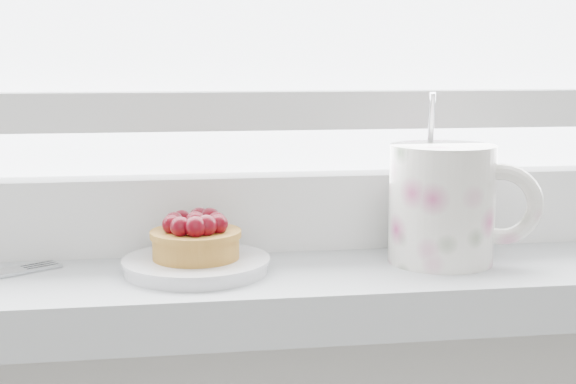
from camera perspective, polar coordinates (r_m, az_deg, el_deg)
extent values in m
cube|color=#BABFC1|center=(0.70, -2.50, -6.82)|extent=(1.60, 0.20, 0.04)
cube|color=white|center=(0.76, -3.11, -1.36)|extent=(1.30, 0.05, 0.07)
cube|color=white|center=(0.75, -3.18, 5.82)|extent=(1.30, 0.04, 0.04)
cylinder|color=silver|center=(0.68, -6.54, -5.18)|extent=(0.12, 0.12, 0.01)
cylinder|color=#966220|center=(0.68, -6.56, -3.72)|extent=(0.07, 0.07, 0.02)
cylinder|color=#966220|center=(0.67, -6.58, -2.97)|extent=(0.08, 0.08, 0.01)
sphere|color=#3F0007|center=(0.67, -6.59, -2.12)|extent=(0.02, 0.02, 0.02)
sphere|color=#3F0007|center=(0.68, -5.10, -2.09)|extent=(0.02, 0.02, 0.02)
sphere|color=#3F0007|center=(0.69, -5.58, -1.85)|extent=(0.02, 0.02, 0.02)
sphere|color=#3F0007|center=(0.69, -6.32, -1.79)|extent=(0.02, 0.02, 0.02)
sphere|color=#3F0007|center=(0.69, -7.58, -1.92)|extent=(0.02, 0.02, 0.02)
sphere|color=#3F0007|center=(0.68, -8.11, -2.07)|extent=(0.02, 0.02, 0.02)
sphere|color=#3F0007|center=(0.67, -8.28, -2.31)|extent=(0.02, 0.02, 0.02)
sphere|color=#3F0007|center=(0.65, -7.66, -2.47)|extent=(0.02, 0.02, 0.02)
sphere|color=#3F0007|center=(0.65, -6.61, -2.49)|extent=(0.02, 0.02, 0.02)
sphere|color=#3F0007|center=(0.65, -5.84, -2.39)|extent=(0.02, 0.02, 0.02)
sphere|color=#3F0007|center=(0.66, -4.97, -2.29)|extent=(0.02, 0.02, 0.02)
cylinder|color=silver|center=(0.71, 10.86, -0.84)|extent=(0.12, 0.12, 0.10)
cylinder|color=black|center=(0.71, 10.98, 2.96)|extent=(0.08, 0.08, 0.01)
torus|color=silver|center=(0.71, 14.90, -0.86)|extent=(0.07, 0.04, 0.07)
cylinder|color=silver|center=(0.73, 10.14, 4.53)|extent=(0.01, 0.03, 0.06)
cube|color=silver|center=(0.71, -19.35, -5.40)|extent=(0.04, 0.03, 0.00)
cube|color=silver|center=(0.71, -16.93, -5.21)|extent=(0.03, 0.02, 0.00)
cube|color=silver|center=(0.72, -17.14, -5.12)|extent=(0.03, 0.02, 0.00)
cube|color=silver|center=(0.72, -17.35, -5.02)|extent=(0.03, 0.02, 0.00)
cube|color=silver|center=(0.73, -17.56, -4.93)|extent=(0.03, 0.02, 0.00)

